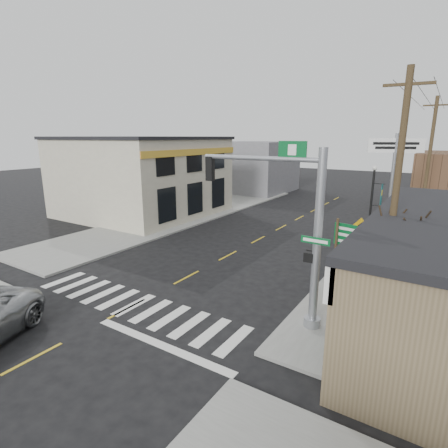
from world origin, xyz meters
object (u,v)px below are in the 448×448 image
Objects in this scene: guide_sign at (351,243)px; utility_pole_near at (395,199)px; fire_hydrant at (333,293)px; lamp_post at (372,202)px; traffic_signal_pole at (297,219)px; utility_pole_far at (428,164)px; dance_center_sign at (394,162)px; bare_tree at (404,217)px.

utility_pole_near is (1.99, -2.98, 2.74)m from guide_sign.
guide_sign is at bearing 90.32° from fire_hydrant.
traffic_signal_pole is at bearing -117.39° from lamp_post.
fire_hydrant is at bearing 69.25° from traffic_signal_pole.
traffic_signal_pole is 0.70× the size of utility_pole_far.
traffic_signal_pole is 3.62m from utility_pole_near.
utility_pole_near is at bearing -102.40° from dance_center_sign.
traffic_signal_pole is 5.53m from guide_sign.
fire_hydrant is (0.91, 2.32, -3.59)m from traffic_signal_pole.
guide_sign is 5.99m from lamp_post.
lamp_post reaches higher than guide_sign.
bare_tree reaches higher than guide_sign.
utility_pole_far is at bearing 82.04° from fire_hydrant.
dance_center_sign is at bearing 98.48° from guide_sign.
fire_hydrant is 4.34m from bare_tree.
utility_pole_near is (2.18, -8.87, 1.69)m from lamp_post.
guide_sign is 13.35m from utility_pole_far.
lamp_post is (-0.19, 5.89, 1.05)m from guide_sign.
fire_hydrant is at bearing -98.99° from utility_pole_far.
utility_pole_near is at bearing -44.44° from guide_sign.
utility_pole_near is at bearing -91.77° from utility_pole_far.
utility_pole_far is (2.39, 6.93, 1.93)m from lamp_post.
fire_hydrant is 4.73m from utility_pole_near.
fire_hydrant is 9.02m from lamp_post.
dance_center_sign is 11.38m from bare_tree.
utility_pole_near reaches higher than bare_tree.
lamp_post is 1.00× the size of bare_tree.
bare_tree is 15.86m from utility_pole_far.
utility_pole_far is (2.19, 12.82, 2.99)m from guide_sign.
utility_pole_far reaches higher than traffic_signal_pole.
lamp_post is 7.58m from utility_pole_far.
utility_pole_near is (2.88, 2.08, 0.70)m from traffic_signal_pole.
bare_tree is 0.56× the size of utility_pole_near.
fire_hydrant is 11.95m from dance_center_sign.
utility_pole_far is at bearing 92.18° from guide_sign.
traffic_signal_pole is 1.30× the size of lamp_post.
utility_pole_near reaches higher than lamp_post.
utility_pole_near is 15.80m from utility_pole_far.
bare_tree is 0.54× the size of utility_pole_far.
utility_pole_near is at bearing -6.91° from fire_hydrant.
fire_hydrant is at bearing 173.35° from bare_tree.
bare_tree is (1.87, -11.16, -1.25)m from dance_center_sign.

